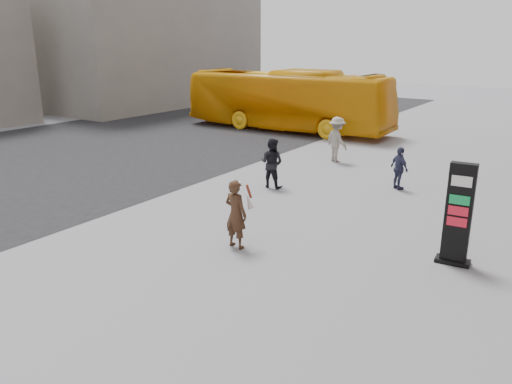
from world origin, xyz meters
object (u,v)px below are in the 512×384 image
Objects in this scene: info_pylon at (458,215)px; pedestrian_c at (399,168)px; woman at (236,213)px; pedestrian_a at (272,163)px; bus at (287,100)px; pedestrian_b at (337,139)px.

pedestrian_c is at bearing 116.05° from info_pylon.
woman is 5.36m from pedestrian_a.
pedestrian_a is (-2.09, 4.94, -0.02)m from woman.
bus is 6.41× the size of pedestrian_b.
bus is at bearing -5.86° from pedestrian_c.
info_pylon is at bearing 155.90° from pedestrian_c.
info_pylon is 0.20× the size of bus.
bus is at bearing -65.81° from pedestrian_a.
woman is at bearing 112.30° from pedestrian_c.
pedestrian_b reaches higher than woman.
info_pylon is 10.10m from pedestrian_b.
info_pylon is at bearing -151.92° from woman.
bus reaches higher than woman.
pedestrian_a is at bearing 152.15° from info_pylon.
info_pylon is 1.61× the size of pedestrian_c.
info_pylon is at bearing -137.49° from bus.
woman is 1.00× the size of pedestrian_a.
pedestrian_b is 1.28× the size of pedestrian_c.
pedestrian_a reaches higher than pedestrian_c.
pedestrian_b is (0.21, 4.76, 0.08)m from pedestrian_a.
bus reaches higher than pedestrian_b.
woman is 9.88m from pedestrian_b.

